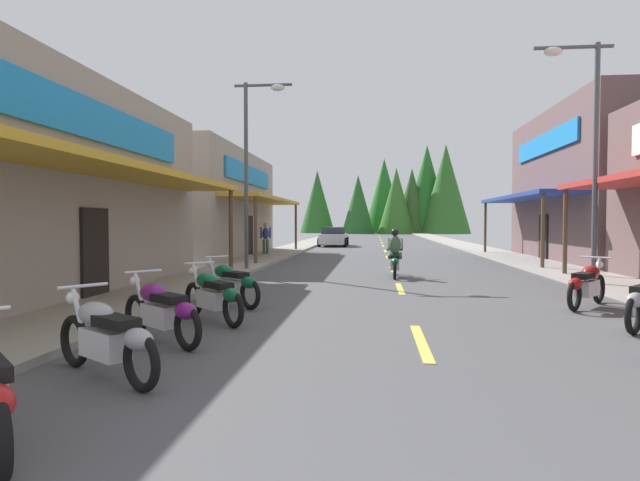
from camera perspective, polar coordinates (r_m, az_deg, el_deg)
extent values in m
cube|color=#4C4C4F|center=(33.68, 7.05, -1.09)|extent=(9.67, 97.93, 0.10)
cube|color=gray|center=(34.07, -2.99, -0.86)|extent=(2.21, 97.93, 0.12)
cube|color=#9E9991|center=(34.31, 17.01, -0.93)|extent=(2.21, 97.93, 0.12)
cube|color=#E0C64C|center=(8.03, 10.96, -10.79)|extent=(0.16, 2.40, 0.01)
cube|color=#E0C64C|center=(14.15, 8.71, -5.20)|extent=(0.16, 2.40, 0.01)
cube|color=#E0C64C|center=(19.78, 7.89, -3.13)|extent=(0.16, 2.40, 0.01)
cube|color=#E0C64C|center=(26.39, 7.38, -1.84)|extent=(0.16, 2.40, 0.01)
cube|color=#E0C64C|center=(32.00, 7.11, -1.16)|extent=(0.16, 2.40, 0.01)
cube|color=#E0C64C|center=(38.85, 6.89, -0.60)|extent=(0.16, 2.40, 0.01)
cube|color=#E0C64C|center=(44.94, 6.75, -0.24)|extent=(0.16, 2.40, 0.01)
cube|color=#E0C64C|center=(51.26, 6.64, 0.04)|extent=(0.16, 2.40, 0.01)
cube|color=#E0C64C|center=(57.58, 6.55, 0.26)|extent=(0.16, 2.40, 0.01)
cube|color=#E0C64C|center=(63.96, 6.48, 0.44)|extent=(0.16, 2.40, 0.01)
cube|color=#E0C64C|center=(70.46, 6.42, 0.58)|extent=(0.16, 2.40, 0.01)
cube|color=gold|center=(12.56, -19.96, 7.02)|extent=(1.80, 11.93, 0.16)
cylinder|color=brown|center=(17.69, -9.67, 0.80)|extent=(0.14, 0.14, 2.82)
cube|color=#197FCC|center=(13.10, -23.40, 11.92)|extent=(0.10, 9.28, 0.90)
cube|color=black|center=(12.93, -23.29, -1.38)|extent=(0.08, 1.10, 2.10)
cube|color=gray|center=(28.01, -14.85, 3.78)|extent=(7.10, 12.64, 5.34)
cube|color=gold|center=(26.77, -5.88, 4.42)|extent=(1.80, 11.38, 0.16)
cylinder|color=brown|center=(21.24, -7.03, 1.02)|extent=(0.14, 0.14, 2.82)
cylinder|color=brown|center=(32.03, -2.65, 1.37)|extent=(0.14, 0.14, 2.82)
cube|color=#197FCC|center=(27.04, -7.65, 7.07)|extent=(0.10, 8.85, 0.90)
cube|color=black|center=(26.95, -7.66, 0.46)|extent=(0.08, 1.10, 2.10)
cylinder|color=brown|center=(18.62, 25.14, 0.70)|extent=(0.14, 0.14, 2.82)
cube|color=navy|center=(25.70, 21.36, 4.39)|extent=(1.80, 10.28, 0.16)
cylinder|color=brown|center=(20.74, 23.10, 0.85)|extent=(0.14, 0.14, 2.82)
cylinder|color=brown|center=(30.32, 17.55, 1.24)|extent=(0.14, 0.14, 2.82)
cube|color=#197FCC|center=(26.15, 23.23, 9.64)|extent=(0.10, 8.00, 0.90)
cube|color=black|center=(25.93, 23.14, 0.26)|extent=(0.08, 1.10, 2.10)
cylinder|color=#474C51|center=(18.95, -8.05, 6.78)|extent=(0.14, 0.14, 6.71)
cylinder|color=#474C51|center=(19.35, -6.22, 16.47)|extent=(2.06, 0.10, 0.10)
ellipsoid|color=silver|center=(19.23, -4.63, 16.26)|extent=(0.50, 0.30, 0.24)
cylinder|color=#474C51|center=(16.03, 27.81, 7.18)|extent=(0.14, 0.14, 6.57)
cylinder|color=#474C51|center=(16.42, 25.86, 18.42)|extent=(2.06, 0.10, 0.10)
ellipsoid|color=silver|center=(16.23, 24.03, 18.28)|extent=(0.50, 0.30, 0.24)
torus|color=black|center=(9.68, 30.99, -6.95)|extent=(0.51, 0.54, 0.64)
ellipsoid|color=#99999E|center=(9.69, 31.10, -5.57)|extent=(0.47, 0.49, 0.24)
torus|color=black|center=(13.03, 28.08, -4.65)|extent=(0.48, 0.56, 0.64)
torus|color=black|center=(11.61, 25.97, -5.41)|extent=(0.48, 0.56, 0.64)
cube|color=silver|center=(12.31, 27.09, -4.64)|extent=(0.66, 0.72, 0.32)
ellipsoid|color=#A51414|center=(12.47, 27.39, -3.08)|extent=(0.60, 0.64, 0.28)
cube|color=black|center=(12.04, 26.76, -3.44)|extent=(0.59, 0.64, 0.12)
ellipsoid|color=#A51414|center=(11.63, 26.06, -4.26)|extent=(0.46, 0.49, 0.24)
cylinder|color=silver|center=(12.87, 27.94, -3.25)|extent=(0.28, 0.33, 0.71)
cylinder|color=silver|center=(12.73, 27.82, -1.64)|extent=(0.49, 0.41, 0.04)
sphere|color=white|center=(13.01, 28.16, -2.32)|extent=(0.16, 0.16, 0.16)
torus|color=black|center=(7.21, -25.17, -9.87)|extent=(0.59, 0.44, 0.64)
torus|color=black|center=(5.92, -18.90, -12.40)|extent=(0.59, 0.44, 0.64)
cube|color=silver|center=(6.53, -22.37, -10.34)|extent=(0.74, 0.62, 0.32)
ellipsoid|color=#99999E|center=(6.65, -23.21, -7.34)|extent=(0.64, 0.58, 0.28)
cube|color=black|center=(6.26, -21.33, -8.25)|extent=(0.65, 0.57, 0.12)
ellipsoid|color=#99999E|center=(5.90, -19.18, -10.14)|extent=(0.50, 0.45, 0.24)
cylinder|color=silver|center=(7.03, -24.76, -7.43)|extent=(0.34, 0.26, 0.71)
cylinder|color=silver|center=(6.88, -24.38, -4.52)|extent=(0.37, 0.52, 0.04)
sphere|color=white|center=(7.15, -25.33, -5.67)|extent=(0.16, 0.16, 0.16)
torus|color=black|center=(8.83, -19.39, -7.62)|extent=(0.56, 0.47, 0.64)
torus|color=black|center=(7.54, -14.21, -9.22)|extent=(0.56, 0.47, 0.64)
cube|color=silver|center=(8.16, -17.01, -7.81)|extent=(0.72, 0.65, 0.32)
ellipsoid|color=#721972|center=(8.29, -17.71, -5.43)|extent=(0.64, 0.60, 0.28)
cube|color=black|center=(7.90, -16.15, -6.07)|extent=(0.64, 0.59, 0.12)
ellipsoid|color=#721972|center=(7.54, -14.43, -7.45)|extent=(0.49, 0.46, 0.24)
cylinder|color=silver|center=(8.67, -19.03, -5.59)|extent=(0.33, 0.28, 0.71)
cylinder|color=silver|center=(8.52, -18.69, -3.21)|extent=(0.40, 0.50, 0.04)
sphere|color=white|center=(8.78, -19.52, -4.18)|extent=(0.16, 0.16, 0.16)
torus|color=black|center=(10.28, -13.59, -6.20)|extent=(0.52, 0.52, 0.64)
torus|color=black|center=(8.96, -9.44, -7.39)|extent=(0.52, 0.52, 0.64)
cube|color=silver|center=(9.60, -11.66, -6.29)|extent=(0.69, 0.69, 0.32)
ellipsoid|color=#0C5933|center=(9.74, -12.22, -4.28)|extent=(0.62, 0.62, 0.28)
cube|color=black|center=(9.35, -10.97, -4.78)|extent=(0.62, 0.62, 0.12)
ellipsoid|color=#0C5933|center=(8.97, -9.61, -5.89)|extent=(0.48, 0.48, 0.24)
cylinder|color=silver|center=(10.12, -13.29, -4.45)|extent=(0.30, 0.31, 0.71)
cylinder|color=silver|center=(9.98, -13.01, -2.40)|extent=(0.45, 0.45, 0.04)
sphere|color=white|center=(10.25, -13.69, -3.25)|extent=(0.16, 0.16, 0.16)
torus|color=black|center=(11.98, -11.87, -5.02)|extent=(0.55, 0.49, 0.64)
torus|color=black|center=(10.75, -7.62, -5.81)|extent=(0.55, 0.49, 0.64)
cube|color=silver|center=(11.35, -9.86, -5.00)|extent=(0.71, 0.67, 0.32)
ellipsoid|color=#0C5933|center=(11.48, -10.43, -3.31)|extent=(0.63, 0.61, 0.28)
cube|color=black|center=(11.11, -9.15, -3.69)|extent=(0.64, 0.60, 0.12)
ellipsoid|color=#0C5933|center=(10.76, -7.79, -4.56)|extent=(0.49, 0.47, 0.24)
cylinder|color=silver|center=(11.84, -11.54, -3.50)|extent=(0.32, 0.29, 0.71)
cylinder|color=silver|center=(11.71, -11.24, -1.74)|extent=(0.42, 0.48, 0.04)
sphere|color=white|center=(11.96, -11.96, -2.48)|extent=(0.16, 0.16, 0.16)
torus|color=black|center=(17.86, 8.14, -2.68)|extent=(0.12, 0.64, 0.64)
torus|color=black|center=(16.36, 8.15, -3.11)|extent=(0.12, 0.64, 0.64)
cube|color=silver|center=(17.10, 8.14, -2.62)|extent=(0.31, 0.71, 0.32)
ellipsoid|color=#0C5933|center=(17.28, 8.15, -1.51)|extent=(0.34, 0.57, 0.28)
cube|color=black|center=(16.83, 8.15, -1.74)|extent=(0.30, 0.61, 0.12)
ellipsoid|color=#0C5933|center=(16.39, 8.15, -2.30)|extent=(0.26, 0.45, 0.24)
cylinder|color=silver|center=(17.70, 8.14, -1.65)|extent=(0.07, 0.37, 0.71)
cylinder|color=silver|center=(17.56, 8.15, -0.47)|extent=(0.60, 0.06, 0.04)
sphere|color=white|center=(17.85, 8.15, -0.98)|extent=(0.16, 0.16, 0.16)
ellipsoid|color=#3F593F|center=(16.91, 8.16, -0.47)|extent=(0.39, 0.39, 0.64)
sphere|color=black|center=(16.95, 8.16, 0.89)|extent=(0.24, 0.24, 0.24)
cylinder|color=#3F593F|center=(17.10, 7.61, -1.61)|extent=(0.16, 0.43, 0.24)
cylinder|color=#3F593F|center=(17.21, 7.46, -0.42)|extent=(0.12, 0.51, 0.40)
cylinder|color=#3F593F|center=(17.10, 8.69, -1.62)|extent=(0.16, 0.43, 0.24)
cylinder|color=#3F593F|center=(17.21, 8.85, -0.43)|extent=(0.12, 0.51, 0.40)
cylinder|color=#3F593F|center=(27.40, -6.13, -0.79)|extent=(0.14, 0.14, 0.88)
cylinder|color=#3F593F|center=(27.37, -5.76, -0.79)|extent=(0.14, 0.14, 0.88)
ellipsoid|color=#333F8C|center=(27.36, -5.95, 0.78)|extent=(0.37, 0.28, 0.62)
cylinder|color=#333F8C|center=(27.40, -6.45, 0.84)|extent=(0.09, 0.09, 0.59)
cylinder|color=#333F8C|center=(27.33, -5.45, 0.84)|extent=(0.09, 0.09, 0.59)
sphere|color=tan|center=(27.35, -5.95, 1.70)|extent=(0.24, 0.24, 0.24)
cube|color=silver|center=(38.56, 1.49, 0.21)|extent=(1.80, 4.30, 0.70)
cube|color=#262D38|center=(38.40, 1.48, 1.02)|extent=(1.60, 2.20, 0.60)
cylinder|color=black|center=(40.10, 0.34, -0.04)|extent=(0.22, 0.66, 0.66)
cylinder|color=black|center=(39.96, 2.97, -0.04)|extent=(0.22, 0.66, 0.66)
cylinder|color=black|center=(37.21, -0.09, -0.20)|extent=(0.22, 0.66, 0.66)
cylinder|color=black|center=(37.07, 2.74, -0.21)|extent=(0.22, 0.66, 0.66)
cone|color=#226A23|center=(85.57, 6.99, 4.86)|extent=(6.73, 6.73, 12.02)
cone|color=#306823|center=(79.90, 8.30, 4.31)|extent=(5.57, 5.57, 9.95)
cone|color=#226523|center=(83.53, 11.56, 5.49)|extent=(7.69, 7.69, 13.73)
cone|color=#2C6123|center=(81.04, 13.53, 5.46)|extent=(7.50, 7.50, 13.40)
cone|color=#225823|center=(79.95, 4.17, 3.95)|extent=(4.99, 4.99, 8.92)
cone|color=#305223|center=(82.11, 9.97, 4.27)|extent=(5.62, 5.62, 10.04)
cone|color=#265F23|center=(84.37, -0.30, 4.25)|extent=(5.63, 5.63, 10.05)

